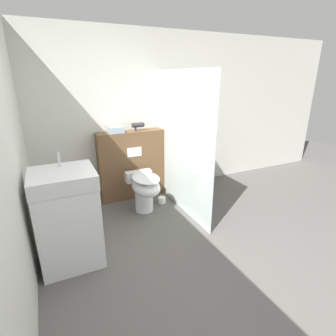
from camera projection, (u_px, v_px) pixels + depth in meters
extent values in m
plane|color=#565451|center=(215.00, 284.00, 2.45)|extent=(12.00, 12.00, 0.00)
cube|color=silver|center=(132.00, 117.00, 4.02)|extent=(8.00, 0.06, 2.50)
cube|color=brown|center=(133.00, 165.00, 4.09)|extent=(1.05, 0.22, 1.06)
cube|color=white|center=(134.00, 152.00, 3.91)|extent=(0.22, 0.01, 0.14)
cube|color=silver|center=(181.00, 144.00, 3.58)|extent=(0.01, 1.59, 1.92)
sphere|color=#B2B2B7|center=(213.00, 162.00, 2.94)|extent=(0.04, 0.04, 0.04)
cylinder|color=white|center=(144.00, 198.00, 3.74)|extent=(0.25, 0.25, 0.38)
ellipsoid|color=white|center=(146.00, 187.00, 3.59)|extent=(0.36, 0.54, 0.24)
ellipsoid|color=white|center=(146.00, 178.00, 3.54)|extent=(0.36, 0.52, 0.02)
cube|color=white|center=(138.00, 176.00, 3.83)|extent=(0.38, 0.12, 0.15)
cube|color=white|center=(69.00, 224.00, 2.64)|extent=(0.58, 0.54, 0.85)
cube|color=white|center=(62.00, 178.00, 2.47)|extent=(0.59, 0.55, 0.15)
cylinder|color=silver|center=(59.00, 160.00, 2.55)|extent=(0.02, 0.02, 0.14)
cylinder|color=#2D2D33|center=(138.00, 125.00, 3.90)|extent=(0.18, 0.07, 0.07)
cone|color=#2D2D33|center=(144.00, 124.00, 3.94)|extent=(0.03, 0.06, 0.06)
cylinder|color=#2D2D33|center=(136.00, 128.00, 3.90)|extent=(0.03, 0.03, 0.08)
cube|color=#8C9EAD|center=(116.00, 130.00, 3.79)|extent=(0.21, 0.19, 0.09)
cylinder|color=white|center=(162.00, 200.00, 4.00)|extent=(0.11, 0.11, 0.09)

